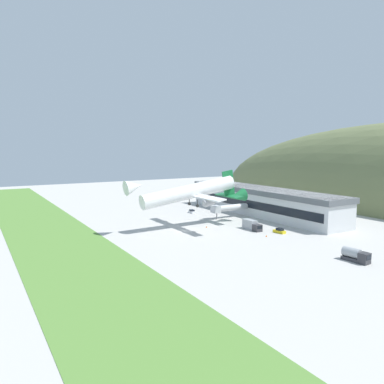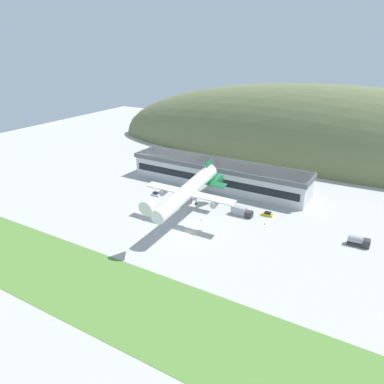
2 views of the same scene
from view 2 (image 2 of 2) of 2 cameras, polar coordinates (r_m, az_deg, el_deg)
ground_plane at (r=131.71m, az=-0.41°, el=-6.07°), size 386.07×386.07×0.00m
grass_strip_foreground at (r=104.82m, az=-12.22°, el=-14.92°), size 347.46×27.42×0.08m
hill_backdrop at (r=221.93m, az=19.91°, el=4.57°), size 279.87×64.02×81.75m
terminal_building at (r=169.99m, az=3.99°, el=2.97°), size 83.52×15.71×11.40m
jetway_0 at (r=157.42m, az=0.98°, el=0.45°), size 3.38×16.96×5.43m
cargo_airplane at (r=131.98m, az=-0.60°, el=0.13°), size 35.38×48.93×13.25m
service_car_0 at (r=145.63m, az=11.42°, el=-3.33°), size 4.43×2.15×1.65m
service_car_1 at (r=161.81m, az=-5.49°, el=-0.33°), size 4.37×2.19×1.48m
fuel_truck at (r=143.95m, az=7.53°, el=-2.98°), size 8.54×2.86×3.38m
box_truck at (r=134.04m, az=24.03°, el=-6.89°), size 7.07×3.00×3.34m
traffic_cone_0 at (r=139.07m, az=11.03°, el=-4.76°), size 0.52×0.52×0.58m
traffic_cone_1 at (r=139.34m, az=1.43°, el=-4.27°), size 0.52×0.52×0.58m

